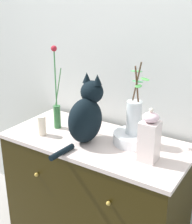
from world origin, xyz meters
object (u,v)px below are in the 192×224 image
object	(u,v)px
sideboard	(96,198)
cat_sitting	(86,115)
vase_slim_green	(57,107)
candle_pillar	(42,126)
bowl_porcelain	(133,138)
jar_lidded_porcelain	(149,138)
vase_glass_clear	(134,115)

from	to	relation	value
sideboard	cat_sitting	size ratio (longest dim) A/B	2.64
vase_slim_green	candle_pillar	size ratio (longest dim) A/B	3.93
sideboard	bowl_porcelain	xyz separation A→B (m)	(0.21, 0.08, 0.46)
jar_lidded_porcelain	candle_pillar	distance (m)	0.69
vase_slim_green	jar_lidded_porcelain	world-z (taller)	vase_slim_green
jar_lidded_porcelain	candle_pillar	bearing A→B (deg)	-174.46
cat_sitting	vase_glass_clear	xyz separation A→B (m)	(0.25, 0.12, 0.01)
vase_glass_clear	bowl_porcelain	bearing A→B (deg)	-145.53
cat_sitting	candle_pillar	xyz separation A→B (m)	(-0.28, -0.08, -0.10)
sideboard	jar_lidded_porcelain	size ratio (longest dim) A/B	3.85
jar_lidded_porcelain	bowl_porcelain	bearing A→B (deg)	138.79
sideboard	cat_sitting	distance (m)	0.59
sideboard	candle_pillar	xyz separation A→B (m)	(-0.32, -0.12, 0.49)
vase_slim_green	candle_pillar	bearing A→B (deg)	-94.72
jar_lidded_porcelain	cat_sitting	bearing A→B (deg)	177.58
bowl_porcelain	cat_sitting	bearing A→B (deg)	-154.04
sideboard	jar_lidded_porcelain	xyz separation A→B (m)	(0.36, -0.06, 0.56)
bowl_porcelain	vase_glass_clear	size ratio (longest dim) A/B	0.56
candle_pillar	jar_lidded_porcelain	bearing A→B (deg)	5.54
cat_sitting	jar_lidded_porcelain	size ratio (longest dim) A/B	1.46
vase_slim_green	bowl_porcelain	size ratio (longest dim) A/B	2.29
candle_pillar	sideboard	bearing A→B (deg)	20.76
vase_glass_clear	jar_lidded_porcelain	xyz separation A→B (m)	(0.16, -0.14, -0.04)
candle_pillar	vase_slim_green	bearing A→B (deg)	85.28
vase_slim_green	candle_pillar	xyz separation A→B (m)	(-0.01, -0.14, -0.08)
vase_slim_green	sideboard	bearing A→B (deg)	-2.89
cat_sitting	jar_lidded_porcelain	xyz separation A→B (m)	(0.41, -0.02, -0.03)
vase_glass_clear	candle_pillar	xyz separation A→B (m)	(-0.53, -0.20, -0.11)
cat_sitting	candle_pillar	world-z (taller)	cat_sitting
jar_lidded_porcelain	sideboard	bearing A→B (deg)	171.32
cat_sitting	candle_pillar	distance (m)	0.31
sideboard	jar_lidded_porcelain	world-z (taller)	jar_lidded_porcelain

